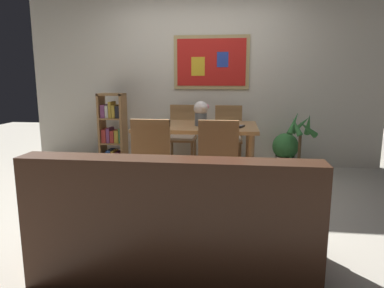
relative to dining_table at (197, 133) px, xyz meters
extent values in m
plane|color=beige|center=(-0.06, -0.59, -0.64)|extent=(12.00, 12.00, 0.00)
cube|color=silver|center=(-0.06, 1.14, 0.66)|extent=(5.20, 0.10, 2.60)
cube|color=tan|center=(0.08, 1.07, 0.87)|extent=(1.09, 0.02, 0.77)
cube|color=red|center=(0.08, 1.06, 0.87)|extent=(0.99, 0.01, 0.67)
cube|color=gold|center=(-0.11, 1.05, 0.81)|extent=(0.20, 0.00, 0.27)
cube|color=#263FA5|center=(0.25, 1.05, 0.91)|extent=(0.16, 0.00, 0.21)
cube|color=#9E7042|center=(0.00, 0.00, 0.08)|extent=(1.41, 0.93, 0.04)
cylinder|color=#9E7042|center=(-0.62, -0.38, -0.29)|extent=(0.07, 0.07, 0.70)
cylinder|color=#9E7042|center=(0.62, -0.38, -0.29)|extent=(0.07, 0.07, 0.70)
cylinder|color=#9E7042|center=(-0.62, 0.38, -0.29)|extent=(0.07, 0.07, 0.70)
cylinder|color=#9E7042|center=(0.62, 0.38, -0.29)|extent=(0.07, 0.07, 0.70)
cube|color=#9E7042|center=(-0.30, 0.71, -0.21)|extent=(0.40, 0.40, 0.03)
cube|color=#C6B299|center=(-0.30, 0.71, -0.18)|extent=(0.36, 0.36, 0.03)
cylinder|color=#9E7042|center=(-0.13, 0.88, -0.43)|extent=(0.04, 0.04, 0.42)
cylinder|color=#9E7042|center=(-0.47, 0.88, -0.43)|extent=(0.04, 0.04, 0.42)
cylinder|color=#9E7042|center=(-0.13, 0.54, -0.43)|extent=(0.04, 0.04, 0.42)
cylinder|color=#9E7042|center=(-0.47, 0.54, -0.43)|extent=(0.04, 0.04, 0.42)
cube|color=#9E7042|center=(-0.30, 0.89, 0.04)|extent=(0.38, 0.04, 0.46)
cube|color=#9E7042|center=(-0.30, 0.89, 0.24)|extent=(0.38, 0.05, 0.06)
cube|color=#9E7042|center=(-0.36, -0.71, -0.21)|extent=(0.40, 0.40, 0.03)
cube|color=#C6B299|center=(-0.36, -0.71, -0.18)|extent=(0.36, 0.36, 0.03)
cylinder|color=#9E7042|center=(-0.53, -0.88, -0.43)|extent=(0.04, 0.04, 0.42)
cylinder|color=#9E7042|center=(-0.19, -0.88, -0.43)|extent=(0.04, 0.04, 0.42)
cylinder|color=#9E7042|center=(-0.53, -0.54, -0.43)|extent=(0.04, 0.04, 0.42)
cylinder|color=#9E7042|center=(-0.19, -0.54, -0.43)|extent=(0.04, 0.04, 0.42)
cube|color=#9E7042|center=(-0.36, -0.89, 0.04)|extent=(0.38, 0.04, 0.46)
cube|color=#9E7042|center=(-0.36, -0.89, 0.24)|extent=(0.38, 0.05, 0.06)
cube|color=#9E7042|center=(0.29, -0.70, -0.21)|extent=(0.40, 0.40, 0.03)
cube|color=#C6B299|center=(0.29, -0.70, -0.18)|extent=(0.36, 0.36, 0.03)
cylinder|color=#9E7042|center=(0.12, -0.87, -0.43)|extent=(0.04, 0.04, 0.42)
cylinder|color=#9E7042|center=(0.46, -0.87, -0.43)|extent=(0.04, 0.04, 0.42)
cylinder|color=#9E7042|center=(0.12, -0.53, -0.43)|extent=(0.04, 0.04, 0.42)
cylinder|color=#9E7042|center=(0.46, -0.53, -0.43)|extent=(0.04, 0.04, 0.42)
cube|color=#9E7042|center=(0.29, -0.88, 0.04)|extent=(0.38, 0.04, 0.46)
cube|color=#9E7042|center=(0.29, -0.88, 0.24)|extent=(0.38, 0.05, 0.06)
cube|color=#9E7042|center=(0.35, 0.70, -0.21)|extent=(0.40, 0.40, 0.03)
cube|color=#C6B299|center=(0.35, 0.70, -0.18)|extent=(0.36, 0.36, 0.03)
cylinder|color=#9E7042|center=(0.52, 0.87, -0.43)|extent=(0.04, 0.04, 0.42)
cylinder|color=#9E7042|center=(0.18, 0.87, -0.43)|extent=(0.04, 0.04, 0.42)
cylinder|color=#9E7042|center=(0.52, 0.53, -0.43)|extent=(0.04, 0.04, 0.42)
cylinder|color=#9E7042|center=(0.18, 0.53, -0.43)|extent=(0.04, 0.04, 0.42)
cube|color=#9E7042|center=(0.35, 0.88, 0.04)|extent=(0.38, 0.04, 0.46)
cube|color=#9E7042|center=(0.35, 0.88, 0.24)|extent=(0.38, 0.05, 0.06)
cube|color=#472819|center=(0.06, -1.87, -0.44)|extent=(1.80, 0.84, 0.40)
cube|color=#472819|center=(0.06, -2.19, -0.02)|extent=(1.80, 0.20, 0.44)
cube|color=#472819|center=(-0.75, -1.87, -0.13)|extent=(0.18, 0.80, 0.22)
cube|color=#472819|center=(0.87, -1.87, -0.13)|extent=(0.18, 0.80, 0.22)
cube|color=#B78C33|center=(-0.39, -2.05, -0.08)|extent=(0.32, 0.16, 0.33)
cube|color=#334C72|center=(0.06, -2.05, -0.08)|extent=(0.32, 0.16, 0.33)
cube|color=#9E7042|center=(-1.49, 0.74, -0.11)|extent=(0.03, 0.28, 1.08)
cube|color=#9E7042|center=(-1.16, 0.74, -0.11)|extent=(0.03, 0.28, 1.08)
cube|color=#9E7042|center=(-1.32, 0.74, -0.63)|extent=(0.36, 0.28, 0.03)
cube|color=#9E7042|center=(-1.32, 0.74, 0.42)|extent=(0.36, 0.28, 0.03)
cube|color=#9E7042|center=(-1.32, 0.74, -0.29)|extent=(0.30, 0.28, 0.02)
cube|color=#9E7042|center=(-1.32, 0.74, 0.07)|extent=(0.30, 0.28, 0.02)
cube|color=#2D4C8C|center=(-1.43, 0.74, -0.52)|extent=(0.05, 0.22, 0.18)
cube|color=#2D4C8C|center=(-1.37, 0.74, -0.50)|extent=(0.06, 0.22, 0.23)
cube|color=gold|center=(-1.31, 0.74, -0.51)|extent=(0.05, 0.22, 0.22)
cube|color=#7F3F72|center=(-1.25, 0.74, -0.52)|extent=(0.06, 0.22, 0.19)
cube|color=#B2332D|center=(-1.43, 0.74, -0.18)|extent=(0.06, 0.22, 0.19)
cube|color=#7F3F72|center=(-1.36, 0.74, -0.17)|extent=(0.05, 0.22, 0.21)
cube|color=#B2332D|center=(-1.31, 0.74, -0.19)|extent=(0.06, 0.22, 0.17)
cube|color=gold|center=(-1.24, 0.74, -0.18)|extent=(0.06, 0.22, 0.18)
cube|color=#337247|center=(-1.18, 0.74, -0.17)|extent=(0.05, 0.22, 0.21)
cube|color=#7F3F72|center=(-1.43, 0.74, 0.18)|extent=(0.06, 0.22, 0.19)
cube|color=beige|center=(-1.37, 0.74, 0.17)|extent=(0.05, 0.22, 0.18)
cube|color=gold|center=(-1.32, 0.74, 0.20)|extent=(0.04, 0.22, 0.23)
cube|color=gold|center=(-1.27, 0.74, 0.17)|extent=(0.05, 0.22, 0.18)
cube|color=black|center=(-1.21, 0.74, 0.17)|extent=(0.06, 0.22, 0.17)
cylinder|color=#B2ADA3|center=(1.15, 0.80, -0.54)|extent=(0.29, 0.29, 0.21)
cylinder|color=#332319|center=(1.15, 0.80, -0.44)|extent=(0.26, 0.26, 0.02)
sphere|color=#387F3D|center=(1.15, 0.80, -0.29)|extent=(0.36, 0.36, 0.36)
cylinder|color=#387F3D|center=(1.21, 0.65, -0.51)|extent=(0.03, 0.03, 0.23)
cylinder|color=#387F3D|center=(1.29, 0.90, -0.52)|extent=(0.03, 0.03, 0.25)
cylinder|color=#B2ADA3|center=(1.29, 0.52, -0.53)|extent=(0.22, 0.22, 0.22)
cylinder|color=#332319|center=(1.29, 0.52, -0.43)|extent=(0.20, 0.20, 0.02)
cylinder|color=brown|center=(1.29, 0.52, -0.25)|extent=(0.04, 0.04, 0.35)
cone|color=#387F3D|center=(1.39, 0.52, 0.06)|extent=(0.09, 0.23, 0.30)
cone|color=#387F3D|center=(1.32, 0.64, 0.04)|extent=(0.27, 0.12, 0.27)
cone|color=#387F3D|center=(1.21, 0.59, 0.06)|extent=(0.22, 0.23, 0.31)
cone|color=#387F3D|center=(1.23, 0.47, 0.03)|extent=(0.19, 0.21, 0.25)
cone|color=#387F3D|center=(1.36, 0.39, 0.02)|extent=(0.30, 0.20, 0.24)
cylinder|color=slate|center=(0.04, -0.05, 0.17)|extent=(0.14, 0.14, 0.14)
sphere|color=silver|center=(0.04, -0.05, 0.30)|extent=(0.17, 0.17, 0.17)
sphere|color=#EACC4C|center=(0.01, 0.01, 0.28)|extent=(0.06, 0.06, 0.06)
sphere|color=silver|center=(0.08, -0.10, 0.31)|extent=(0.07, 0.07, 0.07)
sphere|color=pink|center=(0.11, -0.03, 0.32)|extent=(0.06, 0.06, 0.06)
cube|color=black|center=(0.51, -0.14, 0.11)|extent=(0.09, 0.16, 0.02)
cube|color=gray|center=(0.51, -0.14, 0.12)|extent=(0.06, 0.10, 0.00)
camera|label=1|loc=(0.45, -4.14, 0.66)|focal=32.88mm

